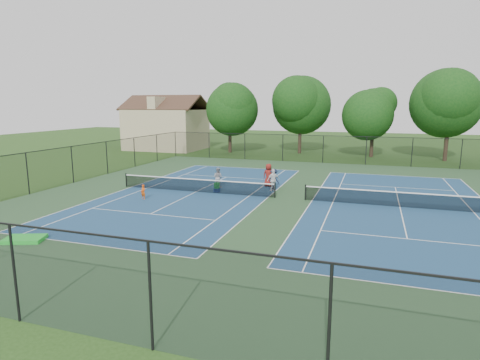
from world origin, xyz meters
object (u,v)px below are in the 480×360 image
(bystander_c, at_px, (268,175))
(instructor, at_px, (218,177))
(ball_hopper, at_px, (217,185))
(tree_back_b, at_px, (301,102))
(ball_crate, at_px, (217,190))
(bystander_b, at_px, (274,179))
(tree_back_d, at_px, (450,100))
(child_player, at_px, (143,192))
(clapboard_house, at_px, (167,127))
(tree_back_a, at_px, (230,107))
(bystander_a, at_px, (273,180))
(tree_back_c, at_px, (374,112))

(bystander_c, bearing_deg, instructor, 29.68)
(instructor, distance_m, ball_hopper, 1.81)
(bystander_c, relative_size, ball_hopper, 4.31)
(bystander_c, xyz_separation_m, ball_hopper, (-3.07, -3.20, -0.40))
(tree_back_b, bearing_deg, ball_crate, -93.38)
(bystander_b, distance_m, ball_crate, 4.43)
(tree_back_d, distance_m, child_player, 35.83)
(clapboard_house, xyz_separation_m, child_player, (13.56, -28.22, -2.59))
(tree_back_a, xyz_separation_m, tree_back_b, (9.00, 2.00, 0.56))
(tree_back_b, height_order, ball_hopper, tree_back_b)
(clapboard_house, height_order, instructor, clapboard_house)
(clapboard_house, height_order, ball_crate, clapboard_house)
(bystander_a, bearing_deg, tree_back_d, -161.49)
(tree_back_c, height_order, bystander_b, tree_back_c)
(tree_back_d, height_order, ball_crate, tree_back_d)
(tree_back_b, relative_size, bystander_b, 6.33)
(tree_back_c, height_order, tree_back_d, tree_back_d)
(bystander_c, distance_m, ball_hopper, 4.45)
(tree_back_c, relative_size, ball_hopper, 19.99)
(tree_back_c, bearing_deg, bystander_b, -106.95)
(bystander_c, bearing_deg, bystander_a, 123.47)
(tree_back_b, bearing_deg, bystander_a, -84.46)
(tree_back_c, height_order, bystander_a, tree_back_c)
(child_player, xyz_separation_m, bystander_b, (7.64, 5.93, 0.29))
(bystander_c, bearing_deg, child_player, 51.51)
(tree_back_d, bearing_deg, clapboard_house, 178.41)
(clapboard_house, xyz_separation_m, ball_hopper, (17.49, -24.60, -2.59))
(clapboard_house, bearing_deg, ball_hopper, -54.59)
(tree_back_c, xyz_separation_m, clapboard_house, (-28.00, -0.00, -2.39))
(tree_back_a, bearing_deg, bystander_a, -62.71)
(tree_back_a, relative_size, ball_hopper, 21.80)
(tree_back_b, bearing_deg, bystander_b, -84.59)
(tree_back_a, xyz_separation_m, bystander_b, (11.21, -21.29, -5.25))
(tree_back_c, bearing_deg, instructor, -115.83)
(tree_back_a, height_order, clapboard_house, tree_back_a)
(tree_back_a, relative_size, bystander_a, 5.46)
(tree_back_b, bearing_deg, child_player, -100.54)
(tree_back_b, bearing_deg, bystander_c, -86.02)
(bystander_c, bearing_deg, bystander_b, 133.28)
(instructor, relative_size, bystander_c, 0.86)
(tree_back_a, height_order, tree_back_c, tree_back_a)
(clapboard_house, relative_size, child_player, 10.74)
(instructor, bearing_deg, clapboard_house, -42.83)
(tree_back_a, relative_size, tree_back_b, 0.91)
(child_player, relative_size, bystander_a, 0.60)
(tree_back_d, xyz_separation_m, bystander_a, (-14.68, -21.95, -5.99))
(ball_hopper, bearing_deg, ball_crate, 0.00)
(clapboard_house, bearing_deg, bystander_a, -47.10)
(tree_back_b, relative_size, clapboard_house, 0.93)
(tree_back_c, distance_m, clapboard_house, 28.10)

